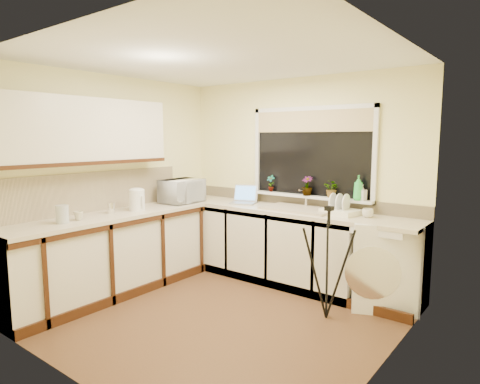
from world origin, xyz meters
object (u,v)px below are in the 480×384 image
at_px(soap_bottle_clear, 362,193).
at_px(microwave, 182,191).
at_px(plant_c, 307,186).
at_px(cup_left, 79,216).
at_px(laptop, 244,198).
at_px(glass_jug, 62,214).
at_px(kettle, 137,200).
at_px(steel_jar, 111,208).
at_px(soap_bottle_green, 358,188).
at_px(dish_rack, 341,212).
at_px(plant_a, 271,183).
at_px(washing_machine, 384,263).
at_px(cup_back, 368,213).
at_px(plant_d, 332,189).
at_px(tripod, 328,263).

bearing_deg(soap_bottle_clear, microwave, -163.50).
xyz_separation_m(plant_c, cup_left, (-1.48, -2.08, -0.22)).
distance_m(laptop, glass_jug, 2.20).
distance_m(kettle, steel_jar, 0.31).
distance_m(soap_bottle_green, cup_left, 2.97).
height_order(dish_rack, soap_bottle_clear, soap_bottle_clear).
bearing_deg(dish_rack, plant_a, -178.45).
bearing_deg(washing_machine, kettle, -178.78).
relative_size(plant_c, cup_left, 2.37).
xyz_separation_m(kettle, plant_c, (1.46, 1.35, 0.15)).
height_order(steel_jar, soap_bottle_green, soap_bottle_green).
relative_size(cup_back, cup_left, 1.20).
height_order(washing_machine, microwave, microwave).
xyz_separation_m(kettle, plant_a, (0.93, 1.39, 0.14)).
distance_m(laptop, plant_d, 1.16).
height_order(tripod, microwave, microwave).
bearing_deg(laptop, washing_machine, -20.38).
bearing_deg(cup_left, glass_jug, -85.40).
xyz_separation_m(laptop, microwave, (-0.66, -0.46, 0.09)).
bearing_deg(dish_rack, plant_d, 149.23).
distance_m(laptop, plant_a, 0.39).
bearing_deg(plant_d, soap_bottle_green, -4.54).
bearing_deg(dish_rack, cup_left, -124.29).
bearing_deg(washing_machine, soap_bottle_green, 131.30).
bearing_deg(plant_d, plant_a, 179.47).
bearing_deg(soap_bottle_clear, plant_d, 178.70).
bearing_deg(cup_left, steel_jar, 98.83).
height_order(soap_bottle_green, cup_back, soap_bottle_green).
relative_size(laptop, plant_a, 1.86).
bearing_deg(soap_bottle_green, microwave, -163.64).
distance_m(soap_bottle_green, cup_back, 0.33).
xyz_separation_m(soap_bottle_green, cup_back, (0.17, -0.14, -0.24)).
xyz_separation_m(laptop, plant_a, (0.28, 0.19, 0.20)).
xyz_separation_m(plant_a, cup_left, (-0.94, -2.11, -0.21)).
bearing_deg(soap_bottle_green, cup_back, -40.08).
height_order(plant_c, cup_left, plant_c).
distance_m(laptop, soap_bottle_green, 1.47).
distance_m(washing_machine, kettle, 2.79).
xyz_separation_m(microwave, plant_d, (1.79, 0.64, 0.10)).
bearing_deg(plant_c, tripod, -50.29).
relative_size(plant_a, soap_bottle_green, 0.77).
bearing_deg(tripod, plant_c, 132.45).
height_order(laptop, glass_jug, laptop).
xyz_separation_m(tripod, plant_a, (-1.22, 0.85, 0.61)).
relative_size(glass_jug, plant_a, 0.85).
bearing_deg(plant_d, microwave, -160.18).
relative_size(dish_rack, plant_d, 1.93).
bearing_deg(microwave, soap_bottle_clear, -76.78).
relative_size(tripod, cup_back, 9.40).
xyz_separation_m(steel_jar, microwave, (0.07, 1.03, 0.09)).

